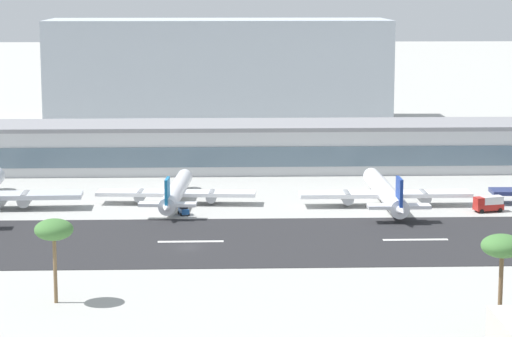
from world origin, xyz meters
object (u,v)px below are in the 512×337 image
object	(u,v)px
palm_tree_1	(502,248)
service_box_truck_1	(488,203)
airliner_navy_tail_gate_2	(386,193)
terminal_building	(273,146)
airliner_blue_tail_gate_1	(176,192)
service_baggage_tug_0	(184,210)
distant_hotel_block	(219,70)
palm_tree_0	(54,231)

from	to	relation	value
palm_tree_1	service_box_truck_1	bearing A→B (deg)	77.09
service_box_truck_1	airliner_navy_tail_gate_2	bearing A→B (deg)	-30.65
terminal_building	service_box_truck_1	xyz separation A→B (m)	(41.69, -53.60, -4.16)
airliner_blue_tail_gate_1	service_baggage_tug_0	xyz separation A→B (m)	(1.98, -10.27, -1.60)
terminal_building	palm_tree_1	distance (m)	133.87
airliner_blue_tail_gate_1	terminal_building	bearing A→B (deg)	-23.35
service_baggage_tug_0	service_box_truck_1	world-z (taller)	service_box_truck_1
service_box_truck_1	terminal_building	bearing A→B (deg)	-66.45
distant_hotel_block	service_baggage_tug_0	distance (m)	156.92
palm_tree_1	terminal_building	bearing A→B (deg)	100.25
terminal_building	palm_tree_1	bearing A→B (deg)	-79.75
airliner_blue_tail_gate_1	palm_tree_1	size ratio (longest dim) A/B	2.95
service_box_truck_1	palm_tree_0	distance (m)	101.43
airliner_blue_tail_gate_1	palm_tree_1	bearing A→B (deg)	-147.62
airliner_blue_tail_gate_1	service_baggage_tug_0	bearing A→B (deg)	-164.80
service_box_truck_1	palm_tree_1	xyz separation A→B (m)	(-17.88, -78.01, 9.90)
terminal_building	service_baggage_tug_0	size ratio (longest dim) A/B	46.16
airliner_navy_tail_gate_2	palm_tree_1	distance (m)	84.46
terminal_building	airliner_navy_tail_gate_2	distance (m)	52.30
service_baggage_tug_0	service_box_truck_1	bearing A→B (deg)	-105.53
terminal_building	service_baggage_tug_0	xyz separation A→B (m)	(-21.01, -54.19, -4.90)
terminal_building	service_baggage_tug_0	world-z (taller)	terminal_building
distant_hotel_block	service_box_truck_1	bearing A→B (deg)	-70.45
airliner_navy_tail_gate_2	service_box_truck_1	distance (m)	21.23
distant_hotel_block	palm_tree_1	distance (m)	236.34
service_box_truck_1	airliner_blue_tail_gate_1	bearing A→B (deg)	-22.84
distant_hotel_block	palm_tree_1	bearing A→B (deg)	-80.92
palm_tree_0	palm_tree_1	world-z (taller)	palm_tree_1
service_box_truck_1	palm_tree_1	size ratio (longest dim) A/B	0.47
terminal_building	palm_tree_0	size ratio (longest dim) A/B	12.88
terminal_building	distant_hotel_block	xyz separation A→B (m)	(-13.46, 101.71, 11.32)
terminal_building	airliner_navy_tail_gate_2	xyz separation A→B (m)	(21.35, -47.64, -3.07)
service_baggage_tug_0	airliner_navy_tail_gate_2	bearing A→B (deg)	-97.28
airliner_blue_tail_gate_1	service_box_truck_1	size ratio (longest dim) A/B	6.21
service_box_truck_1	palm_tree_1	distance (m)	80.64
service_baggage_tug_0	palm_tree_0	world-z (taller)	palm_tree_0
distant_hotel_block	palm_tree_0	xyz separation A→B (m)	(-24.53, -217.41, -6.40)
airliner_blue_tail_gate_1	palm_tree_0	size ratio (longest dim) A/B	3.16
airliner_navy_tail_gate_2	service_box_truck_1	xyz separation A→B (m)	(20.34, -5.96, -1.09)
airliner_blue_tail_gate_1	airliner_navy_tail_gate_2	distance (m)	44.50
airliner_blue_tail_gate_1	palm_tree_0	xyz separation A→B (m)	(-14.99, -71.79, 8.22)
service_box_truck_1	palm_tree_1	bearing A→B (deg)	62.76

